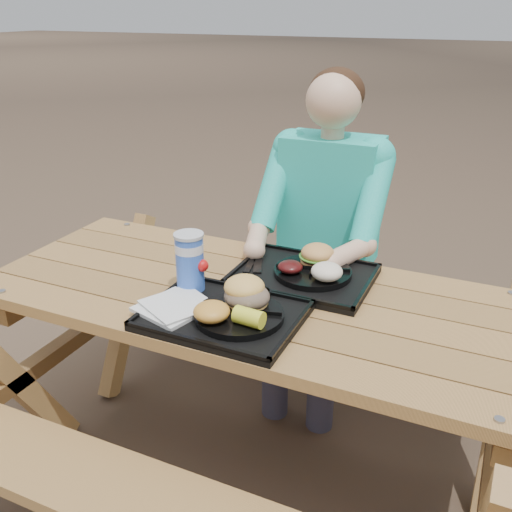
% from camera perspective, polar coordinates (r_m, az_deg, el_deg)
% --- Properties ---
extents(ground, '(60.00, 60.00, 0.00)m').
position_cam_1_polar(ground, '(2.28, 0.00, -20.63)').
color(ground, '#999999').
rests_on(ground, ground).
extents(picnic_table, '(1.80, 1.49, 0.75)m').
position_cam_1_polar(picnic_table, '(2.04, 0.00, -13.09)').
color(picnic_table, '#999999').
rests_on(picnic_table, ground).
extents(tray_near, '(0.45, 0.35, 0.02)m').
position_cam_1_polar(tray_near, '(1.69, -3.28, -6.05)').
color(tray_near, black).
rests_on(tray_near, picnic_table).
extents(tray_far, '(0.45, 0.35, 0.02)m').
position_cam_1_polar(tray_far, '(1.93, 4.74, -2.11)').
color(tray_far, black).
rests_on(tray_far, picnic_table).
extents(plate_near, '(0.26, 0.26, 0.02)m').
position_cam_1_polar(plate_near, '(1.65, -1.68, -5.93)').
color(plate_near, black).
rests_on(plate_near, tray_near).
extents(plate_far, '(0.26, 0.26, 0.02)m').
position_cam_1_polar(plate_far, '(1.92, 5.70, -1.61)').
color(plate_far, black).
rests_on(plate_far, tray_far).
extents(napkin_stack, '(0.23, 0.23, 0.02)m').
position_cam_1_polar(napkin_stack, '(1.71, -8.29, -5.00)').
color(napkin_stack, silver).
rests_on(napkin_stack, tray_near).
extents(soda_cup, '(0.09, 0.09, 0.18)m').
position_cam_1_polar(soda_cup, '(1.80, -6.62, -0.70)').
color(soda_cup, blue).
rests_on(soda_cup, tray_near).
extents(condiment_bbq, '(0.05, 0.05, 0.03)m').
position_cam_1_polar(condiment_bbq, '(1.78, -1.25, -3.42)').
color(condiment_bbq, '#320507').
rests_on(condiment_bbq, tray_near).
extents(condiment_mustard, '(0.06, 0.06, 0.03)m').
position_cam_1_polar(condiment_mustard, '(1.75, 0.62, -3.92)').
color(condiment_mustard, gold).
rests_on(condiment_mustard, tray_near).
extents(sandwich, '(0.13, 0.13, 0.13)m').
position_cam_1_polar(sandwich, '(1.66, -0.92, -2.86)').
color(sandwich, '#EFB454').
rests_on(sandwich, plate_near).
extents(mac_cheese, '(0.10, 0.10, 0.05)m').
position_cam_1_polar(mac_cheese, '(1.60, -4.47, -5.57)').
color(mac_cheese, gold).
rests_on(mac_cheese, plate_near).
extents(corn_cob, '(0.09, 0.09, 0.05)m').
position_cam_1_polar(corn_cob, '(1.57, -0.71, -6.13)').
color(corn_cob, yellow).
rests_on(corn_cob, plate_near).
extents(cutlery_far, '(0.09, 0.16, 0.01)m').
position_cam_1_polar(cutlery_far, '(1.99, 0.18, -0.72)').
color(cutlery_far, black).
rests_on(cutlery_far, tray_far).
extents(burger, '(0.12, 0.12, 0.10)m').
position_cam_1_polar(burger, '(1.94, 6.20, 0.70)').
color(burger, '#DB954D').
rests_on(burger, plate_far).
extents(baked_beans, '(0.08, 0.08, 0.04)m').
position_cam_1_polar(baked_beans, '(1.88, 3.45, -1.09)').
color(baked_beans, '#410D0D').
rests_on(baked_beans, plate_far).
extents(potato_salad, '(0.10, 0.10, 0.06)m').
position_cam_1_polar(potato_salad, '(1.84, 7.10, -1.56)').
color(potato_salad, white).
rests_on(potato_salad, plate_far).
extents(diner, '(0.48, 0.84, 1.28)m').
position_cam_1_polar(diner, '(2.42, 7.02, 0.24)').
color(diner, '#1B92C3').
rests_on(diner, ground).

